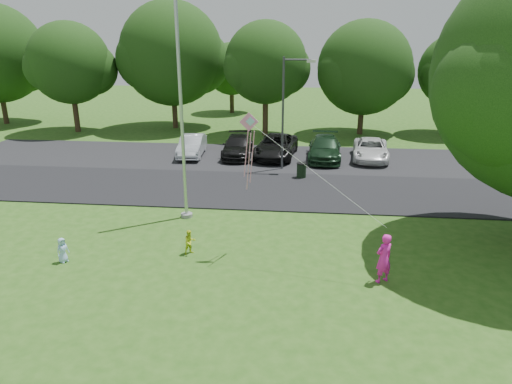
# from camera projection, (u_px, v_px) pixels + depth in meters

# --- Properties ---
(ground) EXTENTS (120.00, 120.00, 0.00)m
(ground) POSITION_uv_depth(u_px,v_px,m) (254.00, 278.00, 14.92)
(ground) COLOR #295616
(ground) RESTS_ON ground
(park_road) EXTENTS (60.00, 6.00, 0.06)m
(park_road) POSITION_uv_depth(u_px,v_px,m) (273.00, 190.00, 23.38)
(park_road) COLOR black
(park_road) RESTS_ON ground
(parking_strip) EXTENTS (42.00, 7.00, 0.06)m
(parking_strip) POSITION_uv_depth(u_px,v_px,m) (280.00, 158.00, 29.50)
(parking_strip) COLOR black
(parking_strip) RESTS_ON ground
(flagpole) EXTENTS (0.50, 0.50, 10.00)m
(flagpole) POSITION_uv_depth(u_px,v_px,m) (182.00, 122.00, 18.63)
(flagpole) COLOR #B7BABF
(flagpole) RESTS_ON ground
(street_lamp) EXTENTS (1.81, 0.25, 6.45)m
(street_lamp) POSITION_uv_depth(u_px,v_px,m) (288.00, 104.00, 25.85)
(street_lamp) COLOR #3F3F44
(street_lamp) RESTS_ON ground
(trash_can) EXTENTS (0.55, 0.55, 0.87)m
(trash_can) POSITION_uv_depth(u_px,v_px,m) (301.00, 171.00, 25.29)
(trash_can) COLOR black
(trash_can) RESTS_ON ground
(tree_row) EXTENTS (64.35, 11.94, 10.88)m
(tree_row) POSITION_uv_depth(u_px,v_px,m) (307.00, 61.00, 35.73)
(tree_row) COLOR #332316
(tree_row) RESTS_ON ground
(horizon_trees) EXTENTS (77.46, 7.20, 7.02)m
(horizon_trees) POSITION_uv_depth(u_px,v_px,m) (332.00, 71.00, 45.02)
(horizon_trees) COLOR #332316
(horizon_trees) RESTS_ON ground
(parked_cars) EXTENTS (13.69, 5.43, 1.44)m
(parked_cars) POSITION_uv_depth(u_px,v_px,m) (288.00, 147.00, 29.34)
(parked_cars) COLOR #B2B7BF
(parked_cars) RESTS_ON ground
(woman) EXTENTS (0.72, 0.66, 1.66)m
(woman) POSITION_uv_depth(u_px,v_px,m) (384.00, 258.00, 14.42)
(woman) COLOR #FA21B7
(woman) RESTS_ON ground
(child_yellow) EXTENTS (0.56, 0.55, 0.92)m
(child_yellow) POSITION_uv_depth(u_px,v_px,m) (190.00, 242.00, 16.44)
(child_yellow) COLOR #CBDD23
(child_yellow) RESTS_ON ground
(child_blue) EXTENTS (0.46, 0.52, 0.90)m
(child_blue) POSITION_uv_depth(u_px,v_px,m) (63.00, 250.00, 15.83)
(child_blue) COLOR #A6CEFF
(child_blue) RESTS_ON ground
(kite) EXTENTS (4.81, 1.98, 3.23)m
(kite) POSITION_uv_depth(u_px,v_px,m) (251.00, 136.00, 15.30)
(kite) COLOR pink
(kite) RESTS_ON ground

